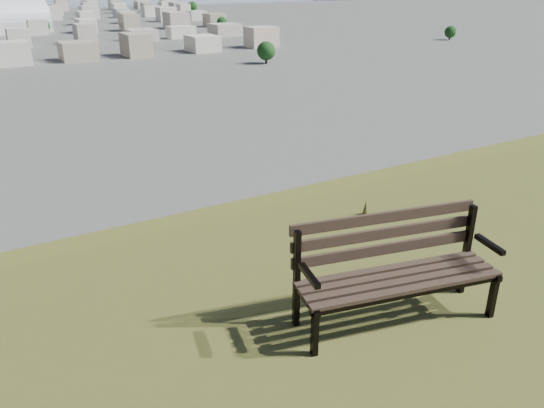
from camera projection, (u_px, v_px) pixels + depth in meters
park_bench at (394, 264)px, 4.24m from camera, size 1.71×0.86×0.86m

